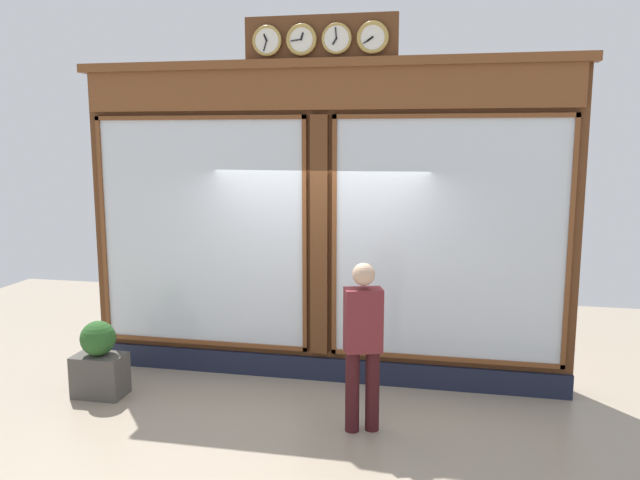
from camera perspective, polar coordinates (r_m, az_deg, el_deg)
shop_facade at (r=7.44m, az=0.20°, el=1.57°), size 5.84×0.42×4.21m
pedestrian at (r=6.22m, az=3.89°, el=-8.96°), size 0.41×0.32×1.69m
planter_box at (r=7.66m, az=-19.19°, el=-11.43°), size 0.56×0.36×0.47m
planter_shrub at (r=7.52m, az=-19.36°, el=-8.35°), size 0.39×0.39×0.39m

